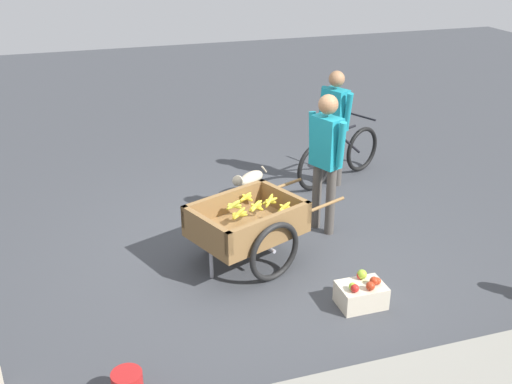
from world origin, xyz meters
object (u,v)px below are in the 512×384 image
bicycle (340,156)px  cyclist_person (335,118)px  dog (249,179)px  fruit_cart (248,226)px  mixed_fruit_crate (361,293)px  vendor_person (326,152)px

bicycle → cyclist_person: size_ratio=0.97×
cyclist_person → bicycle: bearing=-155.2°
bicycle → dog: (1.38, 0.22, -0.08)m
bicycle → cyclist_person: 0.60m
bicycle → dog: 1.40m
cyclist_person → dog: (1.25, 0.16, -0.67)m
fruit_cart → dog: size_ratio=3.14×
fruit_cart → mixed_fruit_crate: bearing=126.2°
fruit_cart → bicycle: (-1.87, -1.75, -0.08)m
fruit_cart → mixed_fruit_crate: 1.38m
mixed_fruit_crate → dog: bearing=-83.2°
vendor_person → cyclist_person: bearing=-118.4°
dog → fruit_cart: bearing=72.5°
bicycle → cyclist_person: (0.14, 0.06, 0.59)m
vendor_person → cyclist_person: 1.43m
dog → bicycle: bearing=-171.0°
bicycle → mixed_fruit_crate: (1.07, 2.84, -0.23)m
fruit_cart → vendor_person: vendor_person is taller
fruit_cart → cyclist_person: 2.47m
fruit_cart → bicycle: 2.56m
fruit_cart → dog: 1.62m
vendor_person → bicycle: vendor_person is taller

